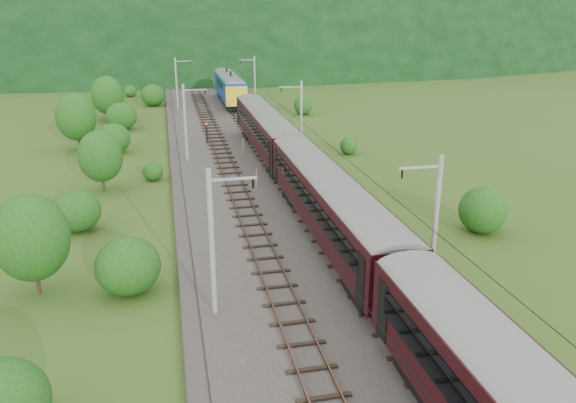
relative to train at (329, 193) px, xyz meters
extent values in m
plane|color=#385219|center=(-2.40, -7.96, -3.84)|extent=(600.00, 600.00, 0.00)
cube|color=#38332D|center=(-2.40, 2.04, -3.69)|extent=(14.00, 220.00, 0.30)
cube|color=brown|center=(-5.52, 2.04, -3.34)|extent=(0.08, 220.00, 0.15)
cube|color=brown|center=(-4.08, 2.04, -3.34)|extent=(0.08, 220.00, 0.15)
cube|color=black|center=(-4.80, 2.04, -3.48)|extent=(2.40, 220.00, 0.12)
cube|color=brown|center=(-0.72, 2.04, -3.34)|extent=(0.08, 220.00, 0.15)
cube|color=brown|center=(0.72, 2.04, -3.34)|extent=(0.08, 220.00, 0.15)
cube|color=black|center=(0.00, 2.04, -3.48)|extent=(2.40, 220.00, 0.12)
cylinder|color=gray|center=(-8.60, -7.96, 0.46)|extent=(0.28, 0.28, 8.00)
cube|color=gray|center=(-7.40, -7.96, 3.86)|extent=(2.40, 0.12, 0.12)
cylinder|color=black|center=(-6.40, -7.96, 3.56)|extent=(0.10, 0.10, 0.50)
cylinder|color=gray|center=(-8.60, 24.04, 0.46)|extent=(0.28, 0.28, 8.00)
cube|color=gray|center=(-7.40, 24.04, 3.86)|extent=(2.40, 0.12, 0.12)
cylinder|color=black|center=(-6.40, 24.04, 3.56)|extent=(0.10, 0.10, 0.50)
cylinder|color=gray|center=(-8.60, 56.04, 0.46)|extent=(0.28, 0.28, 8.00)
cube|color=gray|center=(-7.40, 56.04, 3.86)|extent=(2.40, 0.12, 0.12)
cylinder|color=black|center=(-6.40, 56.04, 3.56)|extent=(0.10, 0.10, 0.50)
cylinder|color=gray|center=(-8.60, 88.04, 0.46)|extent=(0.28, 0.28, 8.00)
cube|color=gray|center=(-7.40, 88.04, 3.86)|extent=(2.40, 0.12, 0.12)
cylinder|color=black|center=(-6.40, 88.04, 3.56)|extent=(0.10, 0.10, 0.50)
cylinder|color=gray|center=(-8.60, 120.04, 0.46)|extent=(0.28, 0.28, 8.00)
cube|color=gray|center=(-7.40, 120.04, 3.86)|extent=(2.40, 0.12, 0.12)
cylinder|color=black|center=(-6.40, 120.04, 3.56)|extent=(0.10, 0.10, 0.50)
cylinder|color=gray|center=(3.80, -7.96, 0.46)|extent=(0.28, 0.28, 8.00)
cube|color=gray|center=(2.60, -7.96, 3.86)|extent=(2.40, 0.12, 0.12)
cylinder|color=black|center=(1.60, -7.96, 3.56)|extent=(0.10, 0.10, 0.50)
cylinder|color=gray|center=(3.80, 24.04, 0.46)|extent=(0.28, 0.28, 8.00)
cube|color=gray|center=(2.60, 24.04, 3.86)|extent=(2.40, 0.12, 0.12)
cylinder|color=black|center=(1.60, 24.04, 3.56)|extent=(0.10, 0.10, 0.50)
cylinder|color=gray|center=(3.80, 56.04, 0.46)|extent=(0.28, 0.28, 8.00)
cube|color=gray|center=(2.60, 56.04, 3.86)|extent=(2.40, 0.12, 0.12)
cylinder|color=black|center=(1.60, 56.04, 3.56)|extent=(0.10, 0.10, 0.50)
cylinder|color=gray|center=(3.80, 88.04, 0.46)|extent=(0.28, 0.28, 8.00)
cube|color=gray|center=(2.60, 88.04, 3.86)|extent=(2.40, 0.12, 0.12)
cylinder|color=black|center=(1.60, 88.04, 3.56)|extent=(0.10, 0.10, 0.50)
cylinder|color=gray|center=(3.80, 120.04, 0.46)|extent=(0.28, 0.28, 8.00)
cube|color=gray|center=(2.60, 120.04, 3.86)|extent=(2.40, 0.12, 0.12)
cylinder|color=black|center=(1.60, 120.04, 3.56)|extent=(0.10, 0.10, 0.50)
cylinder|color=black|center=(-4.80, 2.04, 3.26)|extent=(0.03, 198.00, 0.03)
cylinder|color=black|center=(0.00, 2.04, 3.26)|extent=(0.03, 198.00, 0.03)
ellipsoid|color=black|center=(-2.40, 252.04, -3.84)|extent=(504.00, 360.00, 244.00)
cube|color=black|center=(0.00, -16.43, -2.77)|extent=(2.42, 3.52, 0.99)
cube|color=black|center=(0.00, -0.12, -0.63)|extent=(3.19, 24.21, 3.30)
cylinder|color=gray|center=(0.00, -0.12, 0.86)|extent=(3.19, 24.08, 3.19)
cube|color=black|center=(-1.62, -0.12, -0.23)|extent=(0.05, 21.30, 1.27)
cube|color=black|center=(1.62, -0.12, -0.23)|extent=(0.05, 21.30, 1.27)
cube|color=black|center=(0.00, -8.59, -2.77)|extent=(2.42, 3.52, 0.99)
cube|color=black|center=(0.00, 8.36, -2.77)|extent=(2.42, 3.52, 0.99)
cube|color=black|center=(0.00, 24.67, -0.63)|extent=(3.19, 24.21, 3.30)
cylinder|color=gray|center=(0.00, 24.67, 0.86)|extent=(3.19, 24.08, 3.19)
cube|color=black|center=(-1.62, 24.67, -0.23)|extent=(0.05, 21.30, 1.27)
cube|color=black|center=(1.62, 24.67, -0.23)|extent=(0.05, 21.30, 1.27)
cube|color=black|center=(0.00, 16.19, -2.77)|extent=(2.42, 3.52, 0.99)
cube|color=black|center=(0.00, 33.14, -2.77)|extent=(2.42, 3.52, 0.99)
cube|color=#133B9B|center=(0.00, 59.35, -0.63)|extent=(3.19, 19.80, 3.30)
cylinder|color=gray|center=(0.00, 59.35, 0.86)|extent=(3.19, 19.71, 3.19)
cube|color=black|center=(-1.62, 59.35, -0.23)|extent=(0.05, 17.43, 1.27)
cube|color=black|center=(1.62, 59.35, -0.23)|extent=(0.05, 17.43, 1.27)
cube|color=black|center=(0.00, 52.42, -2.77)|extent=(2.42, 3.52, 0.99)
cube|color=black|center=(0.00, 66.28, -2.77)|extent=(2.42, 3.52, 0.99)
cube|color=yellow|center=(0.00, 69.05, -0.85)|extent=(3.25, 0.50, 2.97)
cube|color=yellow|center=(0.00, 49.65, -0.85)|extent=(3.25, 0.50, 2.97)
cube|color=black|center=(0.00, 62.35, 1.63)|extent=(0.08, 1.60, 0.99)
cylinder|color=red|center=(-2.82, 13.59, -2.76)|extent=(0.17, 0.17, 1.56)
cylinder|color=red|center=(-2.20, 26.95, -2.85)|extent=(0.15, 0.15, 1.38)
cylinder|color=black|center=(-5.93, 31.48, -2.41)|extent=(0.16, 0.16, 2.26)
sphere|color=red|center=(-5.93, 31.48, -1.22)|extent=(0.27, 0.27, 0.27)
ellipsoid|color=#1B4311|center=(-13.19, -4.09, -2.15)|extent=(3.75, 3.75, 3.37)
ellipsoid|color=#1B4311|center=(-17.36, 6.56, -2.28)|extent=(3.46, 3.46, 3.11)
ellipsoid|color=#1B4311|center=(-12.09, 18.42, -2.95)|extent=(1.97, 1.97, 1.77)
ellipsoid|color=#1B4311|center=(-16.47, 30.16, -2.14)|extent=(3.76, 3.76, 3.39)
ellipsoid|color=#1B4311|center=(-16.38, 43.02, -2.00)|extent=(4.09, 4.09, 3.68)
ellipsoid|color=#1B4311|center=(-17.55, 52.59, -2.36)|extent=(3.29, 3.29, 2.96)
ellipsoid|color=#1B4311|center=(-12.41, 61.66, -2.03)|extent=(4.01, 4.01, 3.61)
ellipsoid|color=#1B4311|center=(-16.69, 72.68, -2.80)|extent=(2.31, 2.31, 2.08)
ellipsoid|color=#1B4311|center=(-14.38, 84.15, -2.01)|extent=(4.05, 4.05, 3.65)
cylinder|color=black|center=(-18.35, -3.17, -2.19)|extent=(0.24, 0.24, 3.30)
ellipsoid|color=#1B4311|center=(-18.35, -3.17, -0.30)|extent=(4.24, 4.24, 5.09)
cylinder|color=black|center=(-16.42, 16.06, -2.33)|extent=(0.24, 0.24, 3.02)
ellipsoid|color=#1B4311|center=(-16.42, 16.06, -0.60)|extent=(3.88, 3.88, 4.66)
cylinder|color=black|center=(-20.63, 32.98, -2.08)|extent=(0.24, 0.24, 3.51)
ellipsoid|color=#1B4311|center=(-20.63, 32.98, -0.07)|extent=(4.52, 4.52, 5.42)
cylinder|color=black|center=(-18.55, 49.52, -2.08)|extent=(0.24, 0.24, 3.52)
ellipsoid|color=#1B4311|center=(-18.55, 49.52, -0.07)|extent=(4.52, 4.52, 5.43)
ellipsoid|color=#1B4311|center=(11.67, -0.09, -2.27)|extent=(3.47, 3.47, 3.13)
ellipsoid|color=#1B4311|center=(9.30, 24.00, -2.96)|extent=(1.95, 1.95, 1.75)
ellipsoid|color=#1B4311|center=(10.07, 48.61, -2.55)|extent=(2.86, 2.86, 2.57)
camera|label=1|loc=(-10.38, -34.60, 12.00)|focal=35.00mm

